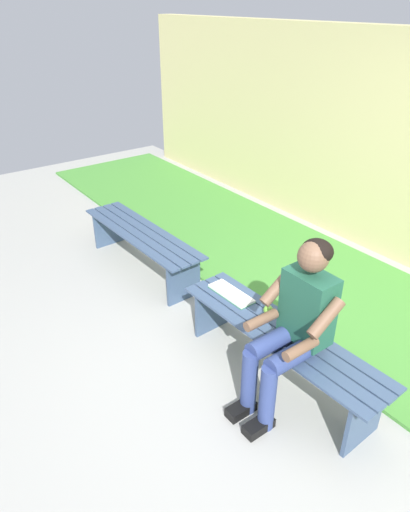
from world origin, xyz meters
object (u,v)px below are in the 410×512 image
object	(u,v)px
bench_near	(279,342)
bench_far	(142,241)
person_seated	(294,323)
apple	(268,310)
book_open	(231,294)

from	to	relation	value
bench_near	bench_far	world-z (taller)	same
bench_near	person_seated	size ratio (longest dim) A/B	1.41
apple	book_open	bearing A→B (deg)	9.46
bench_far	person_seated	world-z (taller)	person_seated
person_seated	bench_far	bearing A→B (deg)	-2.60
person_seated	book_open	distance (m)	0.81
bench_far	book_open	bearing A→B (deg)	-179.58
bench_near	apple	world-z (taller)	apple
person_seated	apple	distance (m)	0.48
apple	book_open	size ratio (longest dim) A/B	0.17
book_open	bench_near	bearing A→B (deg)	177.05
bench_near	bench_far	size ratio (longest dim) A/B	1.03
bench_far	apple	distance (m)	1.81
person_seated	book_open	world-z (taller)	person_seated
bench_near	person_seated	distance (m)	0.41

